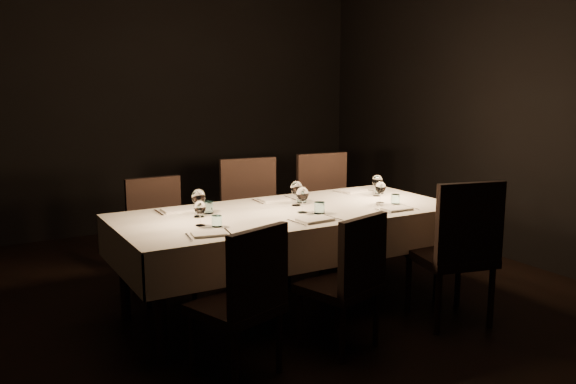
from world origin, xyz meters
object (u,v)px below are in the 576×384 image
chair_near_left (245,295)px  chair_near_right (458,247)px  chair_near_center (349,276)px  chair_far_left (159,231)px  chair_far_right (328,206)px  dining_table (288,220)px  chair_far_center (253,215)px

chair_near_left → chair_near_right: (1.63, -0.01, 0.06)m
chair_near_center → chair_near_left: bearing=-15.4°
chair_near_right → chair_near_left: bearing=12.5°
chair_near_right → chair_far_left: chair_near_right is taller
chair_near_right → chair_far_left: 2.31m
chair_far_right → chair_near_center: bearing=-112.4°
dining_table → chair_near_left: (-0.75, -0.83, -0.18)m
chair_near_left → chair_near_center: chair_near_left is taller
dining_table → chair_far_right: chair_far_right is taller
chair_near_center → dining_table: bearing=-108.3°
chair_near_right → chair_far_left: bearing=-33.1°
chair_far_right → chair_near_left: bearing=-128.5°
chair_near_left → chair_far_center: 1.82m
chair_near_left → chair_far_right: 2.28m
chair_near_center → chair_far_center: (0.12, 1.59, 0.07)m
chair_far_left → chair_near_center: bearing=-66.8°
chair_near_center → chair_far_left: chair_far_left is taller
dining_table → chair_far_left: 1.11m
chair_near_center → chair_near_right: bearing=161.5°
dining_table → chair_near_left: bearing=-132.1°
chair_far_center → chair_far_right: (0.76, -0.01, -0.00)m
chair_far_left → chair_near_right: bearing=-46.2°
dining_table → chair_far_right: size_ratio=2.43×
dining_table → chair_far_left: (-0.73, 0.82, -0.17)m
dining_table → chair_near_center: 0.84m
chair_far_center → chair_near_left: bearing=-109.2°
chair_near_center → chair_far_left: size_ratio=0.95×
chair_far_center → dining_table: bearing=-88.5°
chair_far_right → chair_far_left: bearing=-175.0°
chair_far_left → chair_far_center: chair_far_center is taller
chair_near_center → chair_far_center: chair_far_center is taller
chair_near_right → chair_far_right: (-0.02, 1.62, -0.00)m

